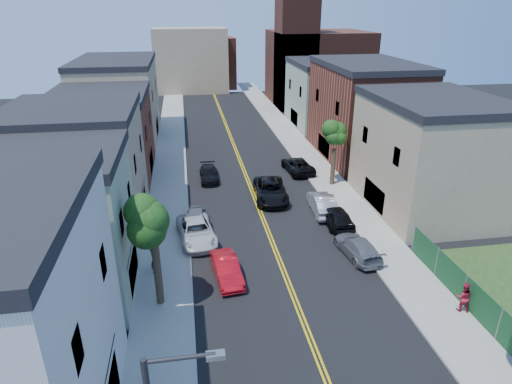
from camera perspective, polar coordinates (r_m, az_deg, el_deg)
name	(u,v)px	position (r m, az deg, el deg)	size (l,w,h in m)	color
sidewalk_left	(169,160)	(50.42, -11.26, 4.14)	(3.20, 100.00, 0.15)	gray
sidewalk_right	(305,153)	(52.20, 6.37, 5.12)	(3.20, 100.00, 0.15)	gray
curb_left	(185,159)	(50.38, -9.27, 4.27)	(0.30, 100.00, 0.15)	gray
curb_right	(290,153)	(51.77, 4.50, 5.04)	(0.30, 100.00, 0.15)	gray
bldg_left_palegrn	(47,232)	(27.83, -25.54, -4.78)	(9.00, 8.00, 8.50)	gray
bldg_left_tan_near	(79,173)	(35.72, -22.07, 2.30)	(9.00, 10.00, 9.00)	#998466
bldg_left_brick	(103,139)	(46.13, -19.36, 6.58)	(9.00, 12.00, 8.00)	brown
bldg_left_tan_far	(119,102)	(59.41, -17.43, 11.12)	(9.00, 16.00, 9.50)	#998466
bldg_right_tan	(429,158)	(39.17, 21.60, 4.16)	(9.00, 12.00, 9.00)	#998466
bldg_right_brick	(364,113)	(51.05, 13.94, 9.91)	(9.00, 14.00, 10.00)	brown
bldg_right_palegrn	(326,96)	(64.02, 9.06, 12.25)	(9.00, 12.00, 8.50)	gray
church	(313,61)	(78.48, 7.42, 16.57)	(16.20, 14.20, 22.60)	#4C2319
backdrop_left	(191,60)	(90.30, -8.48, 16.59)	(14.00, 8.00, 12.00)	#998466
backdrop_center	(210,63)	(94.54, -5.99, 16.40)	(10.00, 8.00, 10.00)	brown
fence_right	(481,306)	(27.57, 27.23, -13.10)	(0.04, 15.00, 1.90)	#143F1E
tree_left_mid	(151,203)	(23.87, -13.55, -1.35)	(5.20, 5.20, 9.29)	#372A1B
tree_right_far	(336,128)	(41.47, 10.40, 8.26)	(4.40, 4.40, 8.03)	#372A1B
red_sedan	(226,269)	(28.43, -3.87, -9.97)	(1.49, 4.26, 1.41)	red
white_pickup	(197,231)	(32.85, -7.76, -5.11)	(2.51, 5.43, 1.51)	silver
grey_car_left	(196,220)	(34.63, -7.88, -3.63)	(1.67, 4.15, 1.42)	slate
black_car_left	(209,174)	(43.92, -6.15, 2.35)	(1.80, 4.43, 1.28)	black
grey_car_right	(358,247)	(31.52, 13.09, -7.02)	(1.90, 4.69, 1.36)	slate
black_car_right	(335,216)	(35.35, 10.31, -3.07)	(1.86, 4.63, 1.58)	black
silver_car_right	(322,204)	(37.22, 8.66, -1.50)	(1.72, 4.93, 1.63)	#AAABB2
dark_car_right_far	(298,165)	(46.02, 5.44, 3.49)	(2.42, 5.25, 1.46)	black
black_suv_lane	(270,191)	(39.30, 1.90, 0.18)	(2.76, 5.99, 1.66)	black
pedestrian_left	(154,260)	(29.39, -13.12, -8.63)	(0.64, 0.42, 1.76)	#27262E
pedestrian_right	(463,297)	(27.99, 25.41, -12.24)	(0.88, 0.69, 1.81)	maroon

